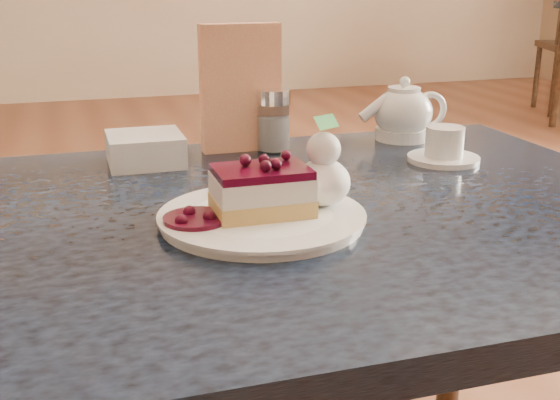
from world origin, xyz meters
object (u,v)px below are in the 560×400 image
object	(u,v)px
dessert_plate	(262,218)
cheesecake_slice	(262,191)
main_table	(252,265)
tea_set	(410,121)

from	to	relation	value
dessert_plate	cheesecake_slice	xyz separation A→B (m)	(0.00, 0.00, 0.03)
dessert_plate	cheesecake_slice	distance (m)	0.03
main_table	cheesecake_slice	bearing A→B (deg)	-90.00
tea_set	main_table	bearing A→B (deg)	-143.23
cheesecake_slice	tea_set	xyz separation A→B (m)	(0.35, 0.30, 0.00)
dessert_plate	cheesecake_slice	world-z (taller)	cheesecake_slice
cheesecake_slice	tea_set	size ratio (longest dim) A/B	0.43
cheesecake_slice	tea_set	bearing A→B (deg)	41.52
dessert_plate	cheesecake_slice	bearing A→B (deg)	90.00
cheesecake_slice	dessert_plate	bearing A→B (deg)	-89.80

